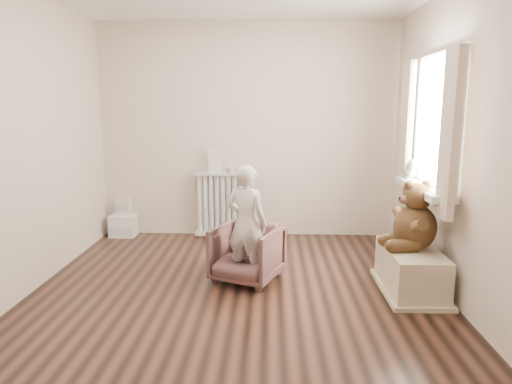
{
  "coord_description": "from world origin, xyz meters",
  "views": [
    {
      "loc": [
        0.29,
        -3.8,
        1.61
      ],
      "look_at": [
        0.15,
        0.45,
        0.8
      ],
      "focal_mm": 32.0,
      "sensor_mm": 36.0,
      "label": 1
    }
  ],
  "objects_px": {
    "radiator": "(226,206)",
    "toy_bench": "(411,269)",
    "teddy_bear": "(416,217)",
    "armchair": "(247,253)",
    "toy_vanity": "(123,215)",
    "child": "(247,224)",
    "plush_cat": "(410,168)"
  },
  "relations": [
    {
      "from": "armchair",
      "to": "child",
      "type": "distance_m",
      "value": 0.3
    },
    {
      "from": "radiator",
      "to": "toy_vanity",
      "type": "relative_size",
      "value": 1.63
    },
    {
      "from": "armchair",
      "to": "child",
      "type": "bearing_deg",
      "value": -67.19
    },
    {
      "from": "toy_bench",
      "to": "plush_cat",
      "type": "distance_m",
      "value": 1.05
    },
    {
      "from": "armchair",
      "to": "teddy_bear",
      "type": "relative_size",
      "value": 0.98
    },
    {
      "from": "radiator",
      "to": "toy_bench",
      "type": "relative_size",
      "value": 0.98
    },
    {
      "from": "armchair",
      "to": "toy_bench",
      "type": "distance_m",
      "value": 1.46
    },
    {
      "from": "radiator",
      "to": "child",
      "type": "relative_size",
      "value": 0.74
    },
    {
      "from": "child",
      "to": "toy_bench",
      "type": "distance_m",
      "value": 1.5
    },
    {
      "from": "radiator",
      "to": "plush_cat",
      "type": "height_order",
      "value": "plush_cat"
    },
    {
      "from": "radiator",
      "to": "teddy_bear",
      "type": "relative_size",
      "value": 1.37
    },
    {
      "from": "toy_vanity",
      "to": "toy_bench",
      "type": "bearing_deg",
      "value": -27.85
    },
    {
      "from": "radiator",
      "to": "teddy_bear",
      "type": "height_order",
      "value": "teddy_bear"
    },
    {
      "from": "teddy_bear",
      "to": "armchair",
      "type": "bearing_deg",
      "value": 165.63
    },
    {
      "from": "radiator",
      "to": "toy_bench",
      "type": "bearing_deg",
      "value": -42.81
    },
    {
      "from": "radiator",
      "to": "armchair",
      "type": "distance_m",
      "value": 1.49
    },
    {
      "from": "child",
      "to": "radiator",
      "type": "bearing_deg",
      "value": -54.51
    },
    {
      "from": "toy_vanity",
      "to": "child",
      "type": "xyz_separation_m",
      "value": [
        1.62,
        -1.47,
        0.28
      ]
    },
    {
      "from": "child",
      "to": "toy_bench",
      "type": "height_order",
      "value": "child"
    },
    {
      "from": "toy_vanity",
      "to": "plush_cat",
      "type": "relative_size",
      "value": 2.04
    },
    {
      "from": "radiator",
      "to": "toy_bench",
      "type": "xyz_separation_m",
      "value": [
        1.78,
        -1.65,
        -0.19
      ]
    },
    {
      "from": "toy_bench",
      "to": "teddy_bear",
      "type": "bearing_deg",
      "value": 40.48
    },
    {
      "from": "armchair",
      "to": "radiator",
      "type": "bearing_deg",
      "value": 125.91
    },
    {
      "from": "child",
      "to": "armchair",
      "type": "bearing_deg",
      "value": -67.19
    },
    {
      "from": "toy_vanity",
      "to": "toy_bench",
      "type": "height_order",
      "value": "toy_vanity"
    },
    {
      "from": "toy_bench",
      "to": "toy_vanity",
      "type": "bearing_deg",
      "value": 152.15
    },
    {
      "from": "radiator",
      "to": "toy_vanity",
      "type": "distance_m",
      "value": 1.29
    },
    {
      "from": "toy_vanity",
      "to": "plush_cat",
      "type": "xyz_separation_m",
      "value": [
        3.21,
        -0.95,
        0.72
      ]
    },
    {
      "from": "radiator",
      "to": "toy_bench",
      "type": "height_order",
      "value": "radiator"
    },
    {
      "from": "armchair",
      "to": "plush_cat",
      "type": "distance_m",
      "value": 1.81
    },
    {
      "from": "child",
      "to": "plush_cat",
      "type": "height_order",
      "value": "plush_cat"
    },
    {
      "from": "radiator",
      "to": "armchair",
      "type": "xyz_separation_m",
      "value": [
        0.34,
        -1.45,
        -0.13
      ]
    }
  ]
}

